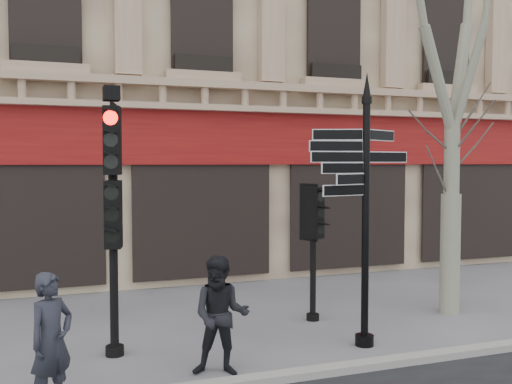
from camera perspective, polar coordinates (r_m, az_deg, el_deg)
ground at (r=9.65m, az=2.18°, el=-15.16°), size 80.00×80.00×0.00m
kerb at (r=8.42m, az=5.90°, el=-17.51°), size 80.00×0.25×0.12m
fingerpost at (r=9.38m, az=10.96°, el=2.83°), size 1.90×1.90×4.45m
traffic_signal_main at (r=9.00m, az=-14.15°, el=0.49°), size 0.52×0.43×4.16m
traffic_signal_secondary at (r=10.83m, az=5.74°, el=-3.55°), size 0.51×0.45×2.54m
pedestrian_a at (r=7.53m, az=-19.80°, el=-13.89°), size 0.73×0.71×1.69m
pedestrian_b at (r=8.22m, az=-3.53°, el=-12.24°), size 1.00×0.90×1.69m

